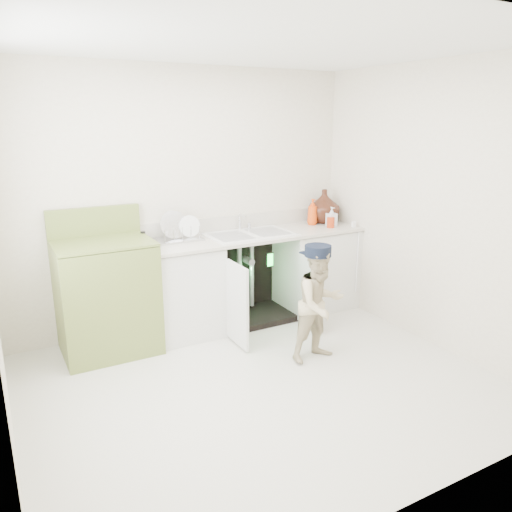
{
  "coord_description": "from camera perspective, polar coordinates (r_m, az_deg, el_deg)",
  "views": [
    {
      "loc": [
        -1.73,
        -3.06,
        2.01
      ],
      "look_at": [
        0.34,
        0.7,
        0.83
      ],
      "focal_mm": 35.0,
      "sensor_mm": 36.0,
      "label": 1
    }
  ],
  "objects": [
    {
      "name": "room_shell",
      "position": [
        3.6,
        0.61,
        3.2
      ],
      "size": [
        6.0,
        5.5,
        1.26
      ],
      "color": "silver",
      "rests_on": "ground"
    },
    {
      "name": "counter_run",
      "position": [
        5.1,
        -0.3,
        -2.03
      ],
      "size": [
        2.44,
        1.02,
        1.26
      ],
      "color": "silver",
      "rests_on": "ground"
    },
    {
      "name": "avocado_stove",
      "position": [
        4.57,
        -16.71,
        -4.32
      ],
      "size": [
        0.81,
        0.65,
        1.26
      ],
      "color": "olive",
      "rests_on": "ground"
    },
    {
      "name": "ground",
      "position": [
        4.05,
        0.56,
        -14.36
      ],
      "size": [
        3.5,
        3.5,
        0.0
      ],
      "primitive_type": "plane",
      "color": "#BBB6A4",
      "rests_on": "ground"
    },
    {
      "name": "repair_worker",
      "position": [
        4.26,
        7.31,
        -5.33
      ],
      "size": [
        0.51,
        0.93,
        1.01
      ],
      "rotation": [
        0.0,
        0.0,
        0.07
      ],
      "color": "beige",
      "rests_on": "ground"
    }
  ]
}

